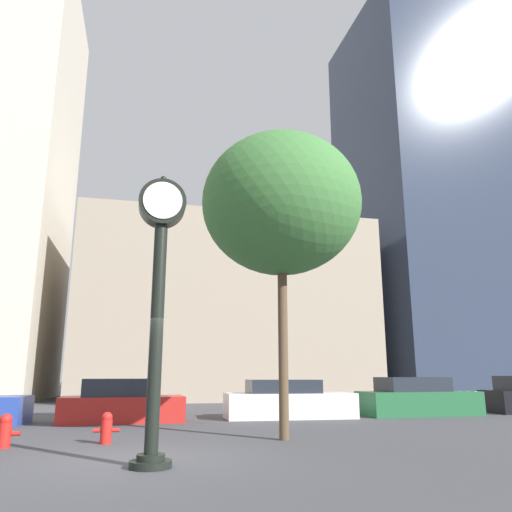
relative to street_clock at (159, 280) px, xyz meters
The scene contains 10 objects.
ground_plane 3.32m from the street_clock, 104.69° to the left, with size 200.00×200.00×0.00m, color #424247.
building_storefront_row 25.49m from the street_clock, 78.54° to the left, with size 18.29×12.00×11.21m.
building_glass_modern 35.14m from the street_clock, 49.03° to the left, with size 11.01×12.00×30.84m.
street_clock is the anchor object (origin of this frame).
car_red 9.00m from the street_clock, 95.22° to the left, with size 4.02×1.94×1.39m.
car_white 10.50m from the street_clock, 60.34° to the left, with size 4.68×1.96×1.34m.
car_green 13.76m from the street_clock, 40.98° to the left, with size 4.51×1.88×1.42m.
fire_hydrant_near 4.42m from the street_clock, 105.73° to the left, with size 0.58×0.25×0.69m.
fire_hydrant_far 5.13m from the street_clock, 134.47° to the left, with size 0.63×0.27×0.71m.
bare_tree 5.17m from the street_clock, 43.24° to the left, with size 4.21×4.21×7.83m.
Camera 1 is at (-0.04, -9.97, 1.53)m, focal length 35.00 mm.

